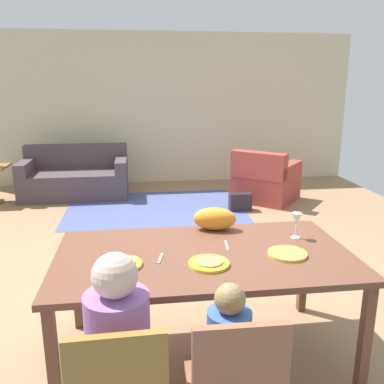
{
  "coord_description": "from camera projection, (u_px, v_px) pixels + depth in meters",
  "views": [
    {
      "loc": [
        -0.55,
        -3.66,
        1.83
      ],
      "look_at": [
        -0.05,
        -0.02,
        0.85
      ],
      "focal_mm": 38.54,
      "sensor_mm": 36.0,
      "label": 1
    }
  ],
  "objects": [
    {
      "name": "person_child",
      "position": [
        227.0,
        370.0,
        2.07
      ],
      "size": [
        0.22,
        0.29,
        0.92
      ],
      "color": "#323F52",
      "rests_on": "ground_plane"
    },
    {
      "name": "knife",
      "position": [
        227.0,
        245.0,
        2.79
      ],
      "size": [
        0.03,
        0.17,
        0.01
      ],
      "primitive_type": "cube",
      "rotation": [
        0.0,
        0.0,
        -0.12
      ],
      "color": "silver",
      "rests_on": "dining_table"
    },
    {
      "name": "handbag",
      "position": [
        240.0,
        202.0,
        6.05
      ],
      "size": [
        0.32,
        0.16,
        0.26
      ],
      "primitive_type": "cube",
      "color": "#2A1D27",
      "rests_on": "ground_plane"
    },
    {
      "name": "plate_near_child",
      "position": [
        209.0,
        264.0,
        2.5
      ],
      "size": [
        0.25,
        0.25,
        0.02
      ],
      "primitive_type": "cylinder",
      "color": "yellow",
      "rests_on": "dining_table"
    },
    {
      "name": "plate_near_woman",
      "position": [
        287.0,
        254.0,
        2.64
      ],
      "size": [
        0.25,
        0.25,
        0.02
      ],
      "primitive_type": "cylinder",
      "color": "gold",
      "rests_on": "dining_table"
    },
    {
      "name": "cat",
      "position": [
        215.0,
        219.0,
        3.08
      ],
      "size": [
        0.34,
        0.22,
        0.17
      ],
      "primitive_type": "ellipsoid",
      "rotation": [
        0.0,
        0.0,
        -0.19
      ],
      "color": "orange",
      "rests_on": "dining_table"
    },
    {
      "name": "wine_glass",
      "position": [
        296.0,
        220.0,
        2.9
      ],
      "size": [
        0.07,
        0.07,
        0.19
      ],
      "color": "silver",
      "rests_on": "dining_table"
    },
    {
      "name": "back_wall",
      "position": [
        166.0,
        109.0,
        7.57
      ],
      "size": [
        6.94,
        0.1,
        2.7
      ],
      "primitive_type": "cube",
      "color": "beige",
      "rests_on": "ground_plane"
    },
    {
      "name": "person_man",
      "position": [
        120.0,
        365.0,
        1.98
      ],
      "size": [
        0.3,
        0.4,
        1.11
      ],
      "color": "navy",
      "rests_on": "ground_plane"
    },
    {
      "name": "armchair",
      "position": [
        265.0,
        181.0,
        6.51
      ],
      "size": [
        1.2,
        1.21,
        0.82
      ],
      "color": "#A13C35",
      "rests_on": "ground_plane"
    },
    {
      "name": "dining_chair_child",
      "position": [
        235.0,
        384.0,
        1.89
      ],
      "size": [
        0.43,
        0.43,
        0.87
      ],
      "color": "#93593D",
      "rests_on": "ground_plane"
    },
    {
      "name": "fork",
      "position": [
        160.0,
        258.0,
        2.58
      ],
      "size": [
        0.05,
        0.15,
        0.01
      ],
      "primitive_type": "cube",
      "rotation": [
        0.0,
        0.0,
        -0.21
      ],
      "color": "silver",
      "rests_on": "dining_table"
    },
    {
      "name": "plate_near_man",
      "position": [
        121.0,
        264.0,
        2.49
      ],
      "size": [
        0.25,
        0.25,
        0.02
      ],
      "primitive_type": "cylinder",
      "color": "yellow",
      "rests_on": "dining_table"
    },
    {
      "name": "area_rug",
      "position": [
        155.0,
        207.0,
        6.21
      ],
      "size": [
        2.6,
        1.8,
        0.01
      ],
      "primitive_type": "cube",
      "color": "#4A5689",
      "rests_on": "ground_plane"
    },
    {
      "name": "pizza_near_child",
      "position": [
        209.0,
        261.0,
        2.49
      ],
      "size": [
        0.17,
        0.17,
        0.01
      ],
      "primitive_type": "cylinder",
      "color": "gold",
      "rests_on": "plate_near_child"
    },
    {
      "name": "ground_plane",
      "position": [
        188.0,
        248.0,
        4.72
      ],
      "size": [
        6.94,
        6.59,
        0.02
      ],
      "primitive_type": "cube",
      "color": "#927150"
    },
    {
      "name": "couch",
      "position": [
        76.0,
        178.0,
        6.79
      ],
      "size": [
        1.69,
        0.86,
        0.82
      ],
      "color": "#493D41",
      "rests_on": "ground_plane"
    },
    {
      "name": "dining_table",
      "position": [
        204.0,
        262.0,
        2.69
      ],
      "size": [
        1.91,
        1.05,
        0.76
      ],
      "color": "brown",
      "rests_on": "ground_plane"
    },
    {
      "name": "pizza_near_man",
      "position": [
        121.0,
        262.0,
        2.48
      ],
      "size": [
        0.17,
        0.17,
        0.01
      ],
      "primitive_type": "cylinder",
      "color": "#DDA653",
      "rests_on": "plate_near_man"
    }
  ]
}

